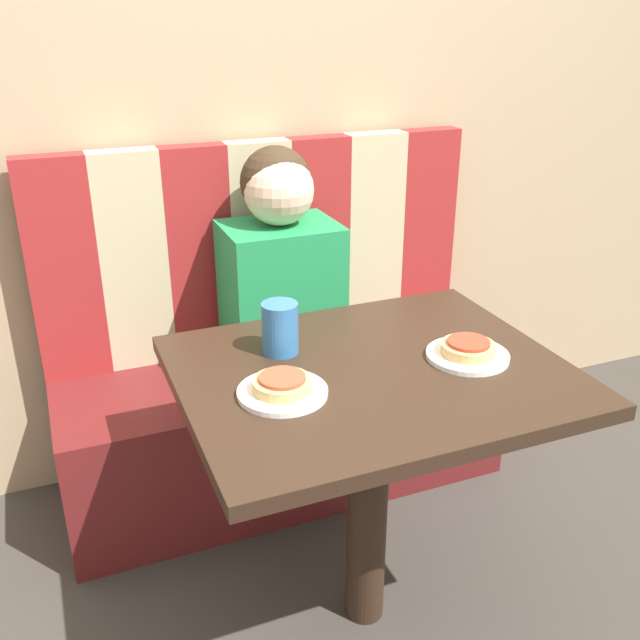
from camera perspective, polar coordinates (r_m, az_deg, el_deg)
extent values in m
plane|color=#38332D|center=(2.05, 3.53, -22.17)|extent=(12.00, 12.00, 0.00)
cube|color=tan|center=(2.28, -6.05, 19.43)|extent=(7.00, 0.05, 2.60)
cube|color=#5B1919|center=(2.36, -2.87, -8.33)|extent=(1.40, 0.47, 0.43)
cube|color=maroon|center=(2.21, -19.83, 3.73)|extent=(0.20, 0.08, 0.67)
cube|color=tan|center=(2.22, -14.71, 4.50)|extent=(0.20, 0.08, 0.67)
cube|color=maroon|center=(2.25, -9.68, 5.21)|extent=(0.20, 0.08, 0.67)
cube|color=tan|center=(2.30, -4.81, 5.87)|extent=(0.20, 0.08, 0.67)
cube|color=maroon|center=(2.36, -0.17, 6.45)|extent=(0.20, 0.08, 0.67)
cube|color=tan|center=(2.44, 4.22, 6.96)|extent=(0.20, 0.08, 0.67)
cube|color=maroon|center=(2.53, 8.32, 7.41)|extent=(0.20, 0.08, 0.67)
cube|color=black|center=(1.61, 4.16, -4.40)|extent=(0.86, 0.70, 0.03)
cylinder|color=black|center=(1.81, 3.81, -14.56)|extent=(0.10, 0.10, 0.69)
cube|color=#1E8447|center=(2.16, -3.11, 1.74)|extent=(0.33, 0.25, 0.46)
sphere|color=beige|center=(2.05, -3.32, 10.33)|extent=(0.20, 0.20, 0.20)
sphere|color=#382819|center=(2.07, -3.56, 10.97)|extent=(0.21, 0.21, 0.21)
cylinder|color=white|center=(1.50, -3.02, -5.79)|extent=(0.19, 0.19, 0.01)
cylinder|color=white|center=(1.68, 11.71, -2.80)|extent=(0.19, 0.19, 0.01)
cylinder|color=tan|center=(1.49, -3.03, -5.19)|extent=(0.13, 0.13, 0.02)
cylinder|color=#AD472D|center=(1.48, -3.05, -4.66)|extent=(0.10, 0.10, 0.01)
cylinder|color=tan|center=(1.67, 11.76, -2.25)|extent=(0.13, 0.13, 0.02)
cylinder|color=#B73823|center=(1.66, 11.81, -1.76)|extent=(0.10, 0.10, 0.01)
cylinder|color=#2D669E|center=(1.65, -3.21, -0.65)|extent=(0.09, 0.09, 0.12)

